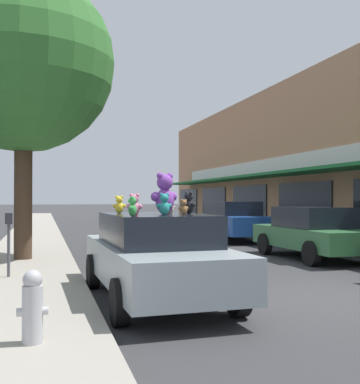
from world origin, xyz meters
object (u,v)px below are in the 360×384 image
object	(u,v)px
teddy_bear_red	(135,205)
teddy_bear_brown	(184,207)
teddy_bear_teal	(164,204)
teddy_bear_orange	(168,205)
teddy_bear_giant	(165,194)
teddy_bear_black	(189,203)
teddy_bear_cream	(170,206)
parking_meter	(9,236)
parked_car_far_center	(313,232)
street_tree	(24,63)
plush_art_car	(156,254)
parked_car_far_right	(232,220)
teddy_bear_green	(132,207)
fire_hydrant	(32,306)
teddy_bear_yellow	(119,205)
teddy_bear_pink	(134,205)

from	to	relation	value
teddy_bear_red	teddy_bear_brown	world-z (taller)	teddy_bear_red
teddy_bear_teal	teddy_bear_orange	world-z (taller)	teddy_bear_teal
teddy_bear_giant	teddy_bear_black	bearing A→B (deg)	157.75
teddy_bear_red	teddy_bear_cream	bearing A→B (deg)	53.75
parking_meter	parked_car_far_center	bearing A→B (deg)	13.27
teddy_bear_teal	street_tree	size ratio (longest dim) A/B	0.05
teddy_bear_black	parking_meter	size ratio (longest dim) A/B	0.30
plush_art_car	parked_car_far_right	bearing A→B (deg)	60.15
parked_car_far_right	street_tree	size ratio (longest dim) A/B	0.60
plush_art_car	teddy_bear_green	size ratio (longest dim) A/B	15.70
plush_art_car	teddy_bear_teal	bearing A→B (deg)	-91.13
fire_hydrant	parking_meter	xyz separation A→B (m)	(-0.55, 4.72, 0.41)
teddy_bear_giant	parking_meter	distance (m)	3.61
teddy_bear_giant	teddy_bear_yellow	world-z (taller)	teddy_bear_giant
plush_art_car	parked_car_far_right	xyz separation A→B (m)	(5.54, 10.24, 0.05)
parked_car_far_right	plush_art_car	bearing A→B (deg)	-118.41
teddy_bear_cream	teddy_bear_brown	size ratio (longest dim) A/B	1.02
teddy_bear_orange	parked_car_far_center	size ratio (longest dim) A/B	0.07
teddy_bear_giant	teddy_bear_pink	bearing A→B (deg)	28.24
teddy_bear_orange	teddy_bear_teal	bearing A→B (deg)	25.14
teddy_bear_pink	fire_hydrant	size ratio (longest dim) A/B	0.43
teddy_bear_cream	parked_car_far_center	distance (m)	6.63
fire_hydrant	street_tree	bearing A→B (deg)	92.95
street_tree	teddy_bear_yellow	bearing A→B (deg)	-69.20
street_tree	fire_hydrant	world-z (taller)	street_tree
teddy_bear_red	street_tree	world-z (taller)	street_tree
teddy_bear_giant	teddy_bear_brown	bearing A→B (deg)	93.19
teddy_bear_yellow	teddy_bear_green	xyz separation A→B (m)	(-0.03, -1.48, -0.01)
teddy_bear_black	fire_hydrant	size ratio (longest dim) A/B	0.48
teddy_bear_black	teddy_bear_orange	bearing A→B (deg)	-14.72
teddy_bear_green	street_tree	xyz separation A→B (m)	(-1.75, 6.17, 3.64)
teddy_bear_orange	parked_car_far_center	bearing A→B (deg)	165.59
teddy_bear_pink	teddy_bear_cream	size ratio (longest dim) A/B	1.32
teddy_bear_green	teddy_bear_orange	size ratio (longest dim) A/B	0.98
teddy_bear_yellow	teddy_bear_giant	bearing A→B (deg)	153.18
teddy_bear_black	street_tree	world-z (taller)	street_tree
teddy_bear_green	teddy_bear_black	distance (m)	1.44
teddy_bear_yellow	teddy_bear_black	size ratio (longest dim) A/B	0.82
teddy_bear_black	teddy_bear_pink	bearing A→B (deg)	100.60
teddy_bear_pink	parking_meter	bearing A→B (deg)	-28.20
teddy_bear_green	teddy_bear_brown	world-z (taller)	teddy_bear_green
teddy_bear_giant	teddy_bear_black	world-z (taller)	teddy_bear_giant
teddy_bear_giant	parked_car_far_center	bearing A→B (deg)	-162.48
teddy_bear_green	fire_hydrant	bearing A→B (deg)	-20.85
teddy_bear_yellow	parked_car_far_center	world-z (taller)	teddy_bear_yellow
teddy_bear_cream	plush_art_car	bearing A→B (deg)	25.91
teddy_bear_pink	teddy_bear_green	size ratio (longest dim) A/B	1.14
teddy_bear_red	fire_hydrant	distance (m)	4.09
street_tree	teddy_bear_black	bearing A→B (deg)	-61.39
teddy_bear_pink	teddy_bear_orange	size ratio (longest dim) A/B	1.12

